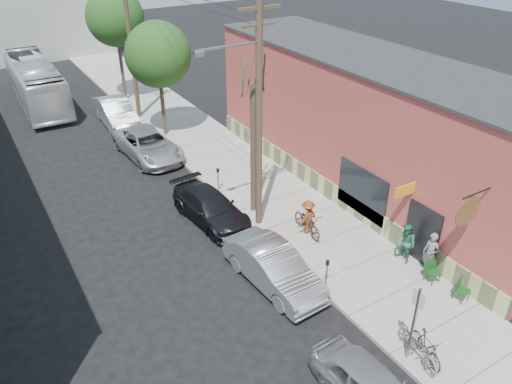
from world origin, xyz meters
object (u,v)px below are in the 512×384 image
patron_grey (431,253)px  patron_green (406,243)px  patio_chair_a (433,272)px  car_1 (274,267)px  utility_pole_near (258,112)px  parking_meter_far (218,176)px  parked_bike_b (418,346)px  car_2 (211,207)px  car_3 (148,145)px  patio_chair_b (462,290)px  parking_meter_near (327,270)px  sign_post (415,318)px  tree_leafy_mid (158,55)px  bus (36,83)px  tree_leafy_far (115,18)px  cyclist (308,217)px  tree_bare (253,152)px  car_4 (116,112)px  parked_bike_a (427,347)px

patron_grey → patron_green: patron_grey is taller
patio_chair_a → car_1: (-5.10, 3.17, 0.18)m
utility_pole_near → car_1: (-1.59, -3.73, -4.63)m
parking_meter_far → parked_bike_b: 12.73m
car_2 → patron_green: bearing=-58.8°
parked_bike_b → car_3: car_3 is taller
patio_chair_b → car_3: size_ratio=0.16×
parking_meter_near → utility_pole_near: 6.74m
patio_chair_a → patron_grey: patron_grey is taller
sign_post → tree_leafy_mid: size_ratio=0.41×
bus → patron_grey: bearing=-71.3°
sign_post → parking_meter_near: bearing=91.4°
tree_leafy_far → cyclist: tree_leafy_far is taller
tree_bare → tree_leafy_far: (0.00, 18.23, 2.81)m
tree_leafy_far → parked_bike_b: (-0.22, -28.50, -5.28)m
car_2 → bus: (-3.56, 20.41, 0.91)m
parking_meter_near → sign_post: bearing=-88.6°
cyclist → car_4: size_ratio=0.31×
parking_meter_far → cyclist: bearing=-73.4°
utility_pole_near → tree_leafy_far: bearing=88.8°
patron_green → tree_leafy_mid: bearing=-167.9°
car_3 → patio_chair_a: bearing=-76.0°
utility_pole_near → tree_leafy_far: size_ratio=1.29×
tree_bare → tree_leafy_mid: (0.00, 10.65, 1.94)m
car_1 → bus: size_ratio=0.41×
tree_leafy_mid → tree_leafy_far: size_ratio=0.88×
sign_post → car_1: 5.64m
sign_post → parked_bike_b: bearing=-35.8°
patron_green → tree_leafy_far: bearing=-171.0°
patron_green → car_2: 8.59m
tree_leafy_far → tree_leafy_mid: bearing=-90.0°
car_3 → parking_meter_near: bearing=-87.7°
sign_post → patron_grey: bearing=34.4°
cyclist → car_2: bearing=-60.0°
patron_green → sign_post: bearing=-42.6°
car_2 → tree_leafy_mid: bearing=73.6°
sign_post → tree_bare: size_ratio=0.47×
sign_post → patron_grey: size_ratio=1.59×
utility_pole_near → car_3: utility_pole_near is taller
patio_chair_b → cyclist: 6.74m
patron_green → car_4: 21.14m
sign_post → cyclist: sign_post is taller
car_1 → car_4: (0.00, 18.83, 0.08)m
sign_post → utility_pole_near: (0.04, 9.05, 3.58)m
car_1 → parking_meter_far: bearing=74.8°
car_4 → bus: (-3.56, 6.79, 0.74)m
patio_chair_b → parked_bike_a: parked_bike_a is taller
tree_leafy_mid → patron_grey: bearing=-79.4°
car_1 → cyclist: bearing=28.9°
patio_chair_a → car_1: car_1 is taller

